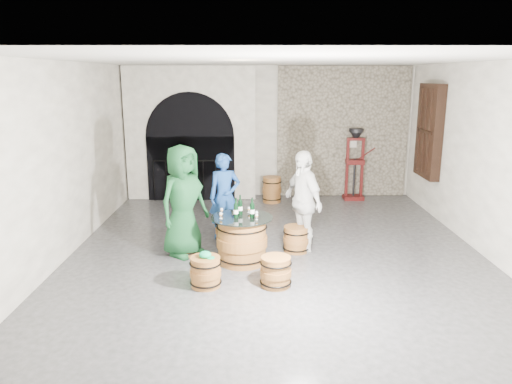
{
  "coord_description": "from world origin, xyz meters",
  "views": [
    {
      "loc": [
        -0.37,
        -7.99,
        2.97
      ],
      "look_at": [
        -0.34,
        -0.04,
        1.05
      ],
      "focal_mm": 34.0,
      "sensor_mm": 36.0,
      "label": 1
    }
  ],
  "objects_px": {
    "barrel_stool_far": "(228,230)",
    "barrel_stool_right": "(296,239)",
    "person_white": "(303,201)",
    "side_barrel": "(272,190)",
    "wine_bottle_right": "(240,207)",
    "barrel_stool_near_left": "(206,272)",
    "wine_bottle_center": "(252,210)",
    "barrel_table": "(242,240)",
    "barrel_stool_left": "(185,242)",
    "corking_press": "(355,159)",
    "person_green": "(183,201)",
    "wine_bottle_left": "(236,210)",
    "barrel_stool_near_right": "(276,272)",
    "person_blue": "(225,197)"
  },
  "relations": [
    {
      "from": "barrel_stool_far",
      "to": "barrel_stool_right",
      "type": "xyz_separation_m",
      "value": [
        1.21,
        -0.51,
        0.0
      ]
    },
    {
      "from": "person_white",
      "to": "side_barrel",
      "type": "height_order",
      "value": "person_white"
    },
    {
      "from": "person_white",
      "to": "wine_bottle_right",
      "type": "height_order",
      "value": "person_white"
    },
    {
      "from": "barrel_stool_near_left",
      "to": "wine_bottle_center",
      "type": "xyz_separation_m",
      "value": [
        0.67,
        0.89,
        0.68
      ]
    },
    {
      "from": "barrel_table",
      "to": "barrel_stool_near_left",
      "type": "height_order",
      "value": "barrel_table"
    },
    {
      "from": "barrel_stool_left",
      "to": "corking_press",
      "type": "distance_m",
      "value": 5.27
    },
    {
      "from": "barrel_stool_near_left",
      "to": "barrel_table",
      "type": "bearing_deg",
      "value": 61.48
    },
    {
      "from": "barrel_stool_right",
      "to": "wine_bottle_center",
      "type": "relative_size",
      "value": 1.42
    },
    {
      "from": "barrel_stool_left",
      "to": "side_barrel",
      "type": "distance_m",
      "value": 3.83
    },
    {
      "from": "barrel_stool_right",
      "to": "person_green",
      "type": "height_order",
      "value": "person_green"
    },
    {
      "from": "barrel_stool_near_left",
      "to": "side_barrel",
      "type": "distance_m",
      "value": 4.9
    },
    {
      "from": "barrel_stool_right",
      "to": "side_barrel",
      "type": "bearing_deg",
      "value": 95.15
    },
    {
      "from": "wine_bottle_left",
      "to": "barrel_stool_right",
      "type": "bearing_deg",
      "value": 28.48
    },
    {
      "from": "wine_bottle_left",
      "to": "side_barrel",
      "type": "distance_m",
      "value": 4.0
    },
    {
      "from": "barrel_stool_far",
      "to": "corking_press",
      "type": "height_order",
      "value": "corking_press"
    },
    {
      "from": "barrel_stool_near_right",
      "to": "side_barrel",
      "type": "height_order",
      "value": "side_barrel"
    },
    {
      "from": "wine_bottle_center",
      "to": "barrel_table",
      "type": "bearing_deg",
      "value": 168.39
    },
    {
      "from": "barrel_stool_right",
      "to": "person_green",
      "type": "relative_size",
      "value": 0.25
    },
    {
      "from": "wine_bottle_left",
      "to": "barrel_table",
      "type": "bearing_deg",
      "value": 27.17
    },
    {
      "from": "barrel_stool_far",
      "to": "person_white",
      "type": "relative_size",
      "value": 0.26
    },
    {
      "from": "person_blue",
      "to": "wine_bottle_left",
      "type": "height_order",
      "value": "person_blue"
    },
    {
      "from": "wine_bottle_right",
      "to": "side_barrel",
      "type": "relative_size",
      "value": 0.53
    },
    {
      "from": "barrel_table",
      "to": "person_green",
      "type": "relative_size",
      "value": 0.53
    },
    {
      "from": "barrel_stool_right",
      "to": "barrel_stool_near_left",
      "type": "xyz_separation_m",
      "value": [
        -1.42,
        -1.43,
        0.0
      ]
    },
    {
      "from": "barrel_stool_left",
      "to": "wine_bottle_center",
      "type": "distance_m",
      "value": 1.4
    },
    {
      "from": "barrel_table",
      "to": "person_green",
      "type": "height_order",
      "value": "person_green"
    },
    {
      "from": "barrel_stool_near_left",
      "to": "person_blue",
      "type": "distance_m",
      "value": 2.22
    },
    {
      "from": "barrel_table",
      "to": "barrel_stool_near_right",
      "type": "xyz_separation_m",
      "value": [
        0.51,
        -0.92,
        -0.16
      ]
    },
    {
      "from": "person_white",
      "to": "side_barrel",
      "type": "bearing_deg",
      "value": 159.93
    },
    {
      "from": "barrel_stool_near_left",
      "to": "wine_bottle_left",
      "type": "xyz_separation_m",
      "value": [
        0.41,
        0.88,
        0.68
      ]
    },
    {
      "from": "barrel_stool_near_right",
      "to": "barrel_stool_near_left",
      "type": "xyz_separation_m",
      "value": [
        -1.01,
        -0.0,
        0.0
      ]
    },
    {
      "from": "person_green",
      "to": "wine_bottle_center",
      "type": "distance_m",
      "value": 1.22
    },
    {
      "from": "person_white",
      "to": "wine_bottle_right",
      "type": "xyz_separation_m",
      "value": [
        -1.05,
        -0.41,
        0.02
      ]
    },
    {
      "from": "barrel_stool_near_right",
      "to": "corking_press",
      "type": "height_order",
      "value": "corking_press"
    },
    {
      "from": "barrel_stool_left",
      "to": "person_green",
      "type": "xyz_separation_m",
      "value": [
        0.0,
        -0.0,
        0.72
      ]
    },
    {
      "from": "barrel_stool_left",
      "to": "person_white",
      "type": "distance_m",
      "value": 2.12
    },
    {
      "from": "barrel_stool_right",
      "to": "wine_bottle_right",
      "type": "distance_m",
      "value": 1.22
    },
    {
      "from": "barrel_stool_near_left",
      "to": "side_barrel",
      "type": "height_order",
      "value": "side_barrel"
    },
    {
      "from": "barrel_stool_near_left",
      "to": "wine_bottle_center",
      "type": "bearing_deg",
      "value": 53.07
    },
    {
      "from": "barrel_stool_near_right",
      "to": "person_white",
      "type": "relative_size",
      "value": 0.26
    },
    {
      "from": "barrel_stool_left",
      "to": "barrel_stool_near_right",
      "type": "height_order",
      "value": "same"
    },
    {
      "from": "barrel_stool_left",
      "to": "wine_bottle_center",
      "type": "bearing_deg",
      "value": -19.36
    },
    {
      "from": "person_blue",
      "to": "barrel_stool_near_right",
      "type": "bearing_deg",
      "value": -82.61
    },
    {
      "from": "barrel_table",
      "to": "person_blue",
      "type": "xyz_separation_m",
      "value": [
        -0.34,
        1.21,
        0.42
      ]
    },
    {
      "from": "person_white",
      "to": "person_green",
      "type": "bearing_deg",
      "value": -111.67
    },
    {
      "from": "barrel_stool_far",
      "to": "person_green",
      "type": "height_order",
      "value": "person_green"
    },
    {
      "from": "person_green",
      "to": "wine_bottle_right",
      "type": "distance_m",
      "value": 0.98
    },
    {
      "from": "barrel_stool_left",
      "to": "person_blue",
      "type": "xyz_separation_m",
      "value": [
        0.64,
        0.84,
        0.58
      ]
    },
    {
      "from": "barrel_stool_left",
      "to": "person_white",
      "type": "xyz_separation_m",
      "value": [
        2.01,
        0.19,
        0.66
      ]
    },
    {
      "from": "barrel_stool_left",
      "to": "wine_bottle_left",
      "type": "height_order",
      "value": "wine_bottle_left"
    }
  ]
}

